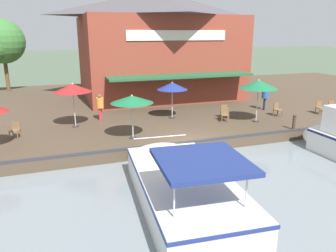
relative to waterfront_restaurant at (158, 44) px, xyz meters
The scene contains 19 objects.
ground_plane 14.41m from the waterfront_restaurant, 11.34° to the right, with size 220.00×220.00×0.00m, color #4C5B47.
quay_deck 5.82m from the waterfront_restaurant, 49.53° to the right, with size 22.00×56.00×0.60m, color #4C3D2D.
quay_edge_fender 14.11m from the waterfront_restaurant, 11.42° to the right, with size 0.20×50.40×0.10m, color #2D2D33.
waterfront_restaurant is the anchor object (origin of this frame).
patio_umbrella_mid_patio_left 12.76m from the waterfront_restaurant, 23.14° to the right, with size 2.14×2.14×2.27m.
patio_umbrella_near_quay_edge 11.48m from the waterfront_restaurant, 42.19° to the right, with size 2.11×2.11×2.53m.
patio_umbrella_by_entrance 8.76m from the waterfront_restaurant, 11.16° to the right, with size 1.91×1.91×2.32m.
patio_umbrella_far_corner 11.34m from the waterfront_restaurant, 15.23° to the left, with size 2.28×2.28×2.58m.
cafe_chair_beside_entrance 10.27m from the waterfront_restaurant, ahead, with size 0.51×0.51×0.85m.
cafe_chair_mid_patio 13.73m from the waterfront_restaurant, 37.78° to the left, with size 0.48×0.48×0.85m.
cafe_chair_facing_river 14.81m from the waterfront_restaurant, 47.97° to the right, with size 0.55×0.55×0.85m.
cafe_chair_back_row_seat 14.40m from the waterfront_restaurant, 40.01° to the left, with size 0.48×0.48×0.85m.
cafe_chair_far_corner_seat 10.84m from the waterfront_restaurant, ahead, with size 0.57×0.57×0.85m.
cafe_chair_under_first_umbrella 11.83m from the waterfront_restaurant, 26.74° to the left, with size 0.53×0.53×0.85m.
person_mid_patio 10.30m from the waterfront_restaurant, 32.78° to the left, with size 0.49×0.49×1.73m.
person_near_entrance 10.05m from the waterfront_restaurant, 39.27° to the right, with size 0.46×0.46×1.63m.
motorboat_distant_upstream 18.29m from the waterfront_restaurant, 14.86° to the right, with size 8.00×3.47×2.32m.
mooring_post 14.07m from the waterfront_restaurant, 16.98° to the left, with size 0.22×0.22×0.83m.
tree_behind_restaurant 14.06m from the waterfront_restaurant, 114.50° to the right, with size 4.11×3.91×6.44m.
Camera 1 is at (14.01, -5.78, 5.82)m, focal length 35.00 mm.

